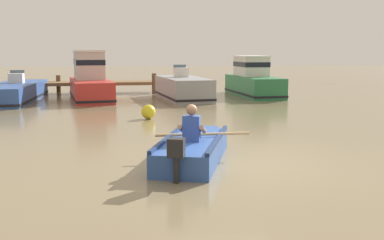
# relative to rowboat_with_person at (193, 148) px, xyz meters

# --- Properties ---
(ground_plane) EXTENTS (120.00, 120.00, 0.00)m
(ground_plane) POSITION_rel_rowboat_with_person_xyz_m (0.61, -0.27, -0.25)
(ground_plane) COLOR #7A6B4C
(wooden_dock) EXTENTS (15.94, 1.64, 1.21)m
(wooden_dock) POSITION_rel_rowboat_with_person_xyz_m (-7.07, 16.00, 0.28)
(wooden_dock) COLOR brown
(wooden_dock) RESTS_ON ground
(rowboat_with_person) EXTENTS (2.29, 3.64, 1.19)m
(rowboat_with_person) POSITION_rel_rowboat_with_person_xyz_m (0.00, 0.00, 0.00)
(rowboat_with_person) COLOR #2D519E
(rowboat_with_person) RESTS_ON ground
(moored_boat_blue) EXTENTS (2.08, 6.54, 1.36)m
(moored_boat_blue) POSITION_rel_rowboat_with_person_xyz_m (-6.04, 12.78, 0.12)
(moored_boat_blue) COLOR #2D519E
(moored_boat_blue) RESTS_ON ground
(moored_boat_red) EXTENTS (2.35, 5.49, 2.28)m
(moored_boat_red) POSITION_rel_rowboat_with_person_xyz_m (-2.69, 12.96, 0.58)
(moored_boat_red) COLOR #B72D28
(moored_boat_red) RESTS_ON ground
(moored_boat_grey) EXTENTS (2.24, 4.92, 1.59)m
(moored_boat_grey) POSITION_rel_rowboat_with_person_xyz_m (1.58, 12.22, 0.24)
(moored_boat_grey) COLOR gray
(moored_boat_grey) RESTS_ON ground
(moored_boat_green) EXTENTS (1.81, 5.01, 2.01)m
(moored_boat_green) POSITION_rel_rowboat_with_person_xyz_m (5.32, 13.34, 0.50)
(moored_boat_green) COLOR #287042
(moored_boat_green) RESTS_ON ground
(mooring_buoy) EXTENTS (0.48, 0.48, 0.48)m
(mooring_buoy) POSITION_rel_rowboat_with_person_xyz_m (-0.48, 6.07, -0.01)
(mooring_buoy) COLOR yellow
(mooring_buoy) RESTS_ON ground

